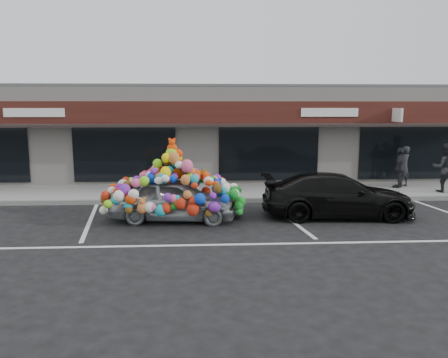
{
  "coord_description": "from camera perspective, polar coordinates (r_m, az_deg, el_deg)",
  "views": [
    {
      "loc": [
        0.13,
        -12.71,
        3.41
      ],
      "look_at": [
        0.9,
        1.4,
        1.04
      ],
      "focal_mm": 35.0,
      "sensor_mm": 36.0,
      "label": 1
    }
  ],
  "objects": [
    {
      "name": "black_sedan",
      "position": [
        13.99,
        14.59,
        -2.07
      ],
      "size": [
        2.13,
        4.75,
        1.35
      ],
      "primitive_type": "imported",
      "rotation": [
        0.0,
        0.0,
        1.52
      ],
      "color": "black",
      "rests_on": "ground"
    },
    {
      "name": "shop_building",
      "position": [
        21.19,
        -3.48,
        6.12
      ],
      "size": [
        24.0,
        7.2,
        4.31
      ],
      "color": "silver",
      "rests_on": "ground"
    },
    {
      "name": "kerb",
      "position": [
        15.57,
        -3.53,
        -2.87
      ],
      "size": [
        26.0,
        0.18,
        0.16
      ],
      "primitive_type": "cube",
      "color": "slate",
      "rests_on": "ground"
    },
    {
      "name": "toy_car",
      "position": [
        13.19,
        -6.58,
        -1.95
      ],
      "size": [
        2.78,
        4.22,
        2.37
      ],
      "rotation": [
        0.0,
        0.0,
        1.48
      ],
      "color": "#B2B8BE",
      "rests_on": "ground"
    },
    {
      "name": "ground",
      "position": [
        13.16,
        -3.6,
        -5.52
      ],
      "size": [
        90.0,
        90.0,
        0.0
      ],
      "primitive_type": "plane",
      "color": "black",
      "rests_on": "ground"
    },
    {
      "name": "sidewalk",
      "position": [
        17.04,
        -3.49,
        -1.79
      ],
      "size": [
        26.0,
        3.0,
        0.15
      ],
      "primitive_type": "cube",
      "color": "gray",
      "rests_on": "ground"
    },
    {
      "name": "lane_line",
      "position": [
        11.11,
        6.79,
        -8.4
      ],
      "size": [
        14.0,
        0.12,
        0.01
      ],
      "primitive_type": "cube",
      "color": "silver",
      "rests_on": "ground"
    },
    {
      "name": "pedestrian_c",
      "position": [
        18.88,
        21.96,
        1.37
      ],
      "size": [
        0.98,
        0.93,
        1.62
      ],
      "primitive_type": "imported",
      "rotation": [
        0.0,
        0.0,
        3.99
      ],
      "color": "black",
      "rests_on": "sidewalk"
    },
    {
      "name": "pedestrian_b",
      "position": [
        18.66,
        26.92,
        1.32
      ],
      "size": [
        1.08,
        0.96,
        1.87
      ],
      "primitive_type": "imported",
      "rotation": [
        0.0,
        0.0,
        2.83
      ],
      "color": "black",
      "rests_on": "sidewalk"
    },
    {
      "name": "parking_stripe_left",
      "position": [
        13.76,
        -17.09,
        -5.24
      ],
      "size": [
        0.73,
        4.37,
        0.01
      ],
      "primitive_type": "cube",
      "rotation": [
        0.0,
        0.0,
        0.14
      ],
      "color": "silver",
      "rests_on": "ground"
    },
    {
      "name": "parking_stripe_mid",
      "position": [
        13.62,
        8.32,
        -5.07
      ],
      "size": [
        0.73,
        4.37,
        0.01
      ],
      "primitive_type": "cube",
      "rotation": [
        0.0,
        0.0,
        0.14
      ],
      "color": "silver",
      "rests_on": "ground"
    },
    {
      "name": "pedestrian_a",
      "position": [
        19.23,
        22.43,
        1.53
      ],
      "size": [
        0.72,
        0.65,
        1.66
      ],
      "primitive_type": "imported",
      "rotation": [
        0.0,
        0.0,
        3.67
      ],
      "color": "black",
      "rests_on": "sidewalk"
    }
  ]
}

